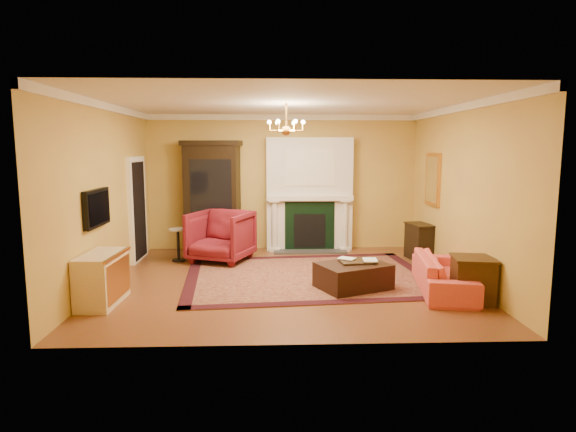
{
  "coord_description": "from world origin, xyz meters",
  "views": [
    {
      "loc": [
        -0.27,
        -8.06,
        2.25
      ],
      "look_at": [
        0.04,
        0.3,
        1.08
      ],
      "focal_mm": 30.0,
      "sensor_mm": 36.0,
      "label": 1
    }
  ],
  "objects_px": {
    "wingback_armchair": "(221,234)",
    "pedestal_table": "(178,242)",
    "leather_ottoman": "(353,276)",
    "end_table": "(473,281)",
    "china_cabinet": "(212,199)",
    "console_table": "(419,242)",
    "coral_sofa": "(444,268)",
    "commode": "(102,279)"
  },
  "relations": [
    {
      "from": "console_table",
      "to": "wingback_armchair",
      "type": "bearing_deg",
      "value": 170.88
    },
    {
      "from": "wingback_armchair",
      "to": "leather_ottoman",
      "type": "xyz_separation_m",
      "value": [
        2.33,
        -2.01,
        -0.35
      ]
    },
    {
      "from": "coral_sofa",
      "to": "leather_ottoman",
      "type": "xyz_separation_m",
      "value": [
        -1.42,
        0.18,
        -0.16
      ]
    },
    {
      "from": "wingback_armchair",
      "to": "coral_sofa",
      "type": "relative_size",
      "value": 0.59
    },
    {
      "from": "commode",
      "to": "pedestal_table",
      "type": "bearing_deg",
      "value": 79.41
    },
    {
      "from": "china_cabinet",
      "to": "leather_ottoman",
      "type": "relative_size",
      "value": 2.15
    },
    {
      "from": "commode",
      "to": "end_table",
      "type": "relative_size",
      "value": 1.56
    },
    {
      "from": "china_cabinet",
      "to": "console_table",
      "type": "xyz_separation_m",
      "value": [
        4.32,
        -0.98,
        -0.81
      ]
    },
    {
      "from": "wingback_armchair",
      "to": "pedestal_table",
      "type": "bearing_deg",
      "value": -162.78
    },
    {
      "from": "end_table",
      "to": "wingback_armchair",
      "type": "bearing_deg",
      "value": 145.55
    },
    {
      "from": "pedestal_table",
      "to": "wingback_armchair",
      "type": "bearing_deg",
      "value": -4.14
    },
    {
      "from": "wingback_armchair",
      "to": "commode",
      "type": "xyz_separation_m",
      "value": [
        -1.46,
        -2.63,
        -0.19
      ]
    },
    {
      "from": "china_cabinet",
      "to": "coral_sofa",
      "type": "xyz_separation_m",
      "value": [
        4.02,
        -3.21,
        -0.79
      ]
    },
    {
      "from": "end_table",
      "to": "leather_ottoman",
      "type": "xyz_separation_m",
      "value": [
        -1.65,
        0.73,
        -0.1
      ]
    },
    {
      "from": "pedestal_table",
      "to": "end_table",
      "type": "height_order",
      "value": "pedestal_table"
    },
    {
      "from": "wingback_armchair",
      "to": "console_table",
      "type": "bearing_deg",
      "value": 21.96
    },
    {
      "from": "coral_sofa",
      "to": "leather_ottoman",
      "type": "height_order",
      "value": "coral_sofa"
    },
    {
      "from": "wingback_armchair",
      "to": "commode",
      "type": "distance_m",
      "value": 3.01
    },
    {
      "from": "wingback_armchair",
      "to": "end_table",
      "type": "xyz_separation_m",
      "value": [
        3.99,
        -2.73,
        -0.24
      ]
    },
    {
      "from": "commode",
      "to": "console_table",
      "type": "relative_size",
      "value": 1.42
    },
    {
      "from": "end_table",
      "to": "console_table",
      "type": "bearing_deg",
      "value": 88.76
    },
    {
      "from": "china_cabinet",
      "to": "end_table",
      "type": "xyz_separation_m",
      "value": [
        4.26,
        -3.75,
        -0.84
      ]
    },
    {
      "from": "commode",
      "to": "leather_ottoman",
      "type": "height_order",
      "value": "commode"
    },
    {
      "from": "wingback_armchair",
      "to": "end_table",
      "type": "distance_m",
      "value": 4.84
    },
    {
      "from": "end_table",
      "to": "leather_ottoman",
      "type": "distance_m",
      "value": 1.81
    },
    {
      "from": "console_table",
      "to": "leather_ottoman",
      "type": "height_order",
      "value": "console_table"
    },
    {
      "from": "pedestal_table",
      "to": "leather_ottoman",
      "type": "distance_m",
      "value": 3.81
    },
    {
      "from": "leather_ottoman",
      "to": "pedestal_table",
      "type": "bearing_deg",
      "value": 123.09
    },
    {
      "from": "end_table",
      "to": "console_table",
      "type": "height_order",
      "value": "console_table"
    },
    {
      "from": "leather_ottoman",
      "to": "commode",
      "type": "bearing_deg",
      "value": 165.26
    },
    {
      "from": "wingback_armchair",
      "to": "commode",
      "type": "height_order",
      "value": "wingback_armchair"
    },
    {
      "from": "china_cabinet",
      "to": "commode",
      "type": "distance_m",
      "value": 3.91
    },
    {
      "from": "leather_ottoman",
      "to": "wingback_armchair",
      "type": "bearing_deg",
      "value": 115.28
    },
    {
      "from": "china_cabinet",
      "to": "coral_sofa",
      "type": "relative_size",
      "value": 1.21
    },
    {
      "from": "china_cabinet",
      "to": "leather_ottoman",
      "type": "height_order",
      "value": "china_cabinet"
    },
    {
      "from": "china_cabinet",
      "to": "wingback_armchair",
      "type": "height_order",
      "value": "china_cabinet"
    },
    {
      "from": "end_table",
      "to": "leather_ottoman",
      "type": "bearing_deg",
      "value": 156.34
    },
    {
      "from": "commode",
      "to": "end_table",
      "type": "xyz_separation_m",
      "value": [
        5.45,
        -0.11,
        -0.05
      ]
    },
    {
      "from": "china_cabinet",
      "to": "pedestal_table",
      "type": "relative_size",
      "value": 3.5
    },
    {
      "from": "end_table",
      "to": "console_table",
      "type": "relative_size",
      "value": 0.9
    },
    {
      "from": "end_table",
      "to": "console_table",
      "type": "xyz_separation_m",
      "value": [
        0.06,
        2.78,
        0.03
      ]
    },
    {
      "from": "wingback_armchair",
      "to": "commode",
      "type": "bearing_deg",
      "value": -97.78
    }
  ]
}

